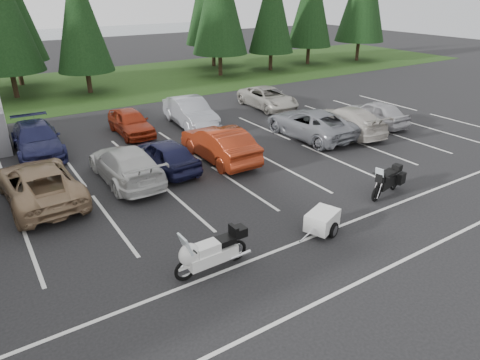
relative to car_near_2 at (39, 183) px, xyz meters
The scene contains 21 objects.
ground 7.85m from the car_near_2, 32.09° to the right, with size 120.00×120.00×0.00m, color black.
grass_strip 20.94m from the car_near_2, 71.54° to the left, with size 80.00×16.00×0.01m, color #1D3510.
lake_water 51.95m from the car_near_2, 78.20° to the left, with size 70.00×50.00×0.02m, color slate.
stall_markings 7.00m from the car_near_2, 18.01° to the right, with size 32.00×16.00×0.01m, color silver.
conifer_5 19.29m from the car_near_2, 69.21° to the left, with size 4.14×4.14×9.63m.
conifer_7 30.31m from the car_near_2, 36.19° to the left, with size 4.27×4.27×9.94m.
conifer_8 35.32m from the car_near_2, 31.91° to the left, with size 4.53×4.53×10.56m.
car_near_2 is the anchor object (origin of this frame).
car_near_3 3.40m from the car_near_2, ahead, with size 2.07×5.09×1.48m, color silver.
car_near_4 5.26m from the car_near_2, ahead, with size 1.68×4.18×1.43m, color #161737.
car_near_5 7.89m from the car_near_2, ahead, with size 1.71×4.90×1.61m, color maroon.
car_near_6 13.73m from the car_near_2, ahead, with size 2.53×5.48×1.52m, color gray.
car_near_7 15.87m from the car_near_2, ahead, with size 2.08×5.11×1.48m, color beige.
car_near_8 18.44m from the car_near_2, ahead, with size 1.70×4.22×1.44m, color #AEADB2.
car_far_1 5.54m from the car_near_2, 81.13° to the left, with size 2.07×5.10×1.48m, color #1C1F48.
car_far_2 8.23m from the car_near_2, 45.82° to the left, with size 1.65×4.11×1.40m, color #9D2C14.
car_far_3 10.74m from the car_near_2, 30.90° to the left, with size 1.72×4.93×1.62m, color gray.
car_far_4 16.69m from the car_near_2, 22.29° to the left, with size 2.25×4.87×1.35m, color #AFABA1.
touring_motorcycle 8.10m from the car_near_2, 65.94° to the right, with size 2.64×0.81×1.46m, color white, non-canonical shape.
cargo_trailer 10.61m from the car_near_2, 45.76° to the right, with size 1.69×0.95×0.78m, color white, non-canonical shape.
adventure_motorcycle 13.34m from the car_near_2, 31.06° to the right, with size 2.29×0.80×1.39m, color black, non-canonical shape.
Camera 1 is at (-8.24, -12.29, 7.56)m, focal length 32.00 mm.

